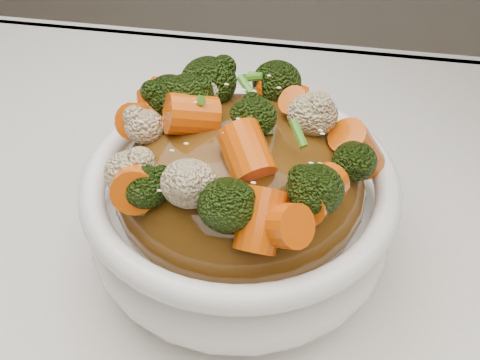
# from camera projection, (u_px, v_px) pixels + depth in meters

# --- Properties ---
(tablecloth) EXTENTS (1.20, 0.80, 0.04)m
(tablecloth) POSITION_uv_depth(u_px,v_px,m) (215.00, 293.00, 0.48)
(tablecloth) COLOR silver
(tablecloth) RESTS_ON dining_table
(bowl) EXTENTS (0.27, 0.27, 0.09)m
(bowl) POSITION_uv_depth(u_px,v_px,m) (240.00, 213.00, 0.45)
(bowl) COLOR white
(bowl) RESTS_ON tablecloth
(sauce_base) EXTENTS (0.22, 0.22, 0.11)m
(sauce_base) POSITION_uv_depth(u_px,v_px,m) (240.00, 183.00, 0.43)
(sauce_base) COLOR #51300D
(sauce_base) RESTS_ON bowl
(carrots) EXTENTS (0.22, 0.22, 0.06)m
(carrots) POSITION_uv_depth(u_px,v_px,m) (240.00, 109.00, 0.38)
(carrots) COLOR #CF4F06
(carrots) RESTS_ON sauce_base
(broccoli) EXTENTS (0.22, 0.22, 0.05)m
(broccoli) POSITION_uv_depth(u_px,v_px,m) (240.00, 110.00, 0.39)
(broccoli) COLOR black
(broccoli) RESTS_ON sauce_base
(cauliflower) EXTENTS (0.22, 0.22, 0.04)m
(cauliflower) POSITION_uv_depth(u_px,v_px,m) (240.00, 113.00, 0.39)
(cauliflower) COLOR beige
(cauliflower) RESTS_ON sauce_base
(scallions) EXTENTS (0.16, 0.16, 0.02)m
(scallions) POSITION_uv_depth(u_px,v_px,m) (240.00, 107.00, 0.38)
(scallions) COLOR #3D7C1C
(scallions) RESTS_ON sauce_base
(sesame_seeds) EXTENTS (0.20, 0.20, 0.01)m
(sesame_seeds) POSITION_uv_depth(u_px,v_px,m) (240.00, 107.00, 0.38)
(sesame_seeds) COLOR beige
(sesame_seeds) RESTS_ON sauce_base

